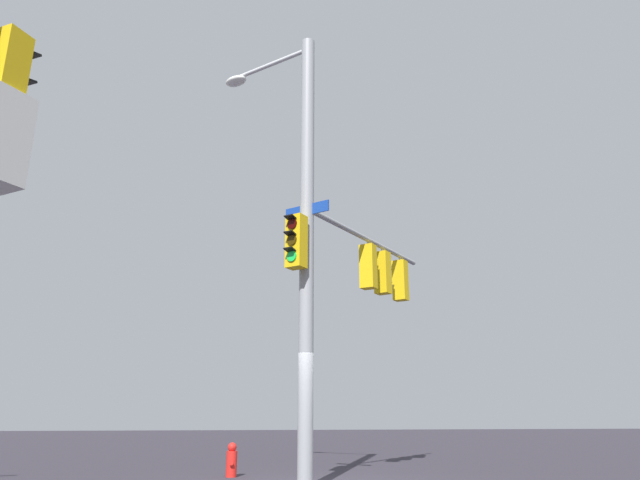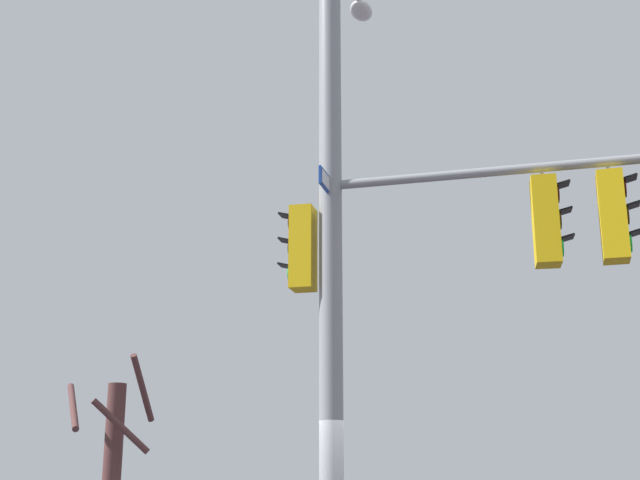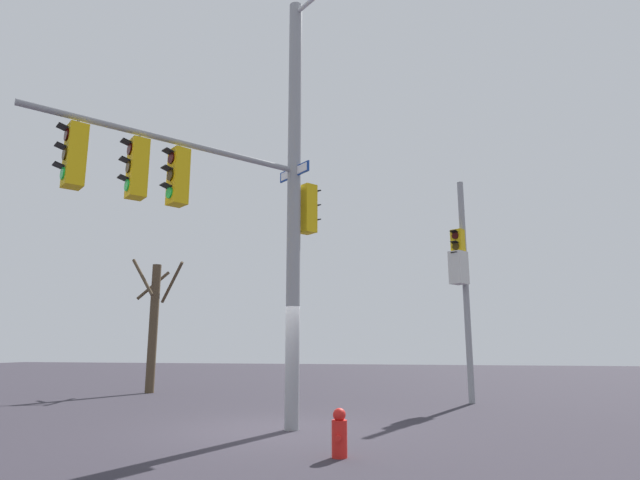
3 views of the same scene
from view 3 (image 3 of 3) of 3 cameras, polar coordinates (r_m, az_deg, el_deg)
The scene contains 5 objects.
ground_plane at distance 11.34m, azimuth -5.19°, elevation -19.90°, with size 80.00×80.00×0.00m, color #2F2B34.
main_signal_pole_assembly at distance 11.13m, azimuth -6.83°, elevation 6.36°, with size 4.81×5.63×9.68m.
secondary_pole_assembly at distance 16.87m, azimuth 15.12°, elevation -3.38°, with size 0.72×0.63×6.88m.
fire_hydrant at distance 8.61m, azimuth 2.12°, elevation -20.33°, with size 0.38×0.24×0.73m.
bare_tree_behind_pole at distance 20.84m, azimuth -17.62°, elevation -8.45°, with size 1.88×1.87×4.93m.
Camera 3 is at (10.76, 3.19, 1.67)m, focal length 29.45 mm.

